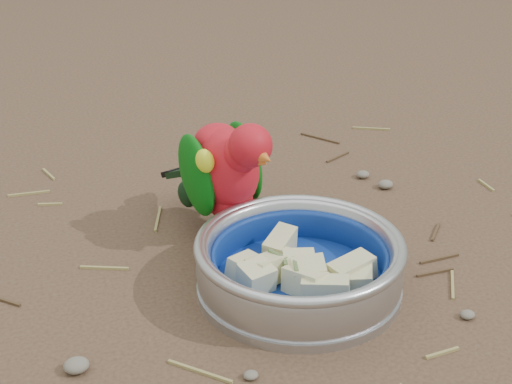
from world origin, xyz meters
name	(u,v)px	position (x,y,z in m)	size (l,w,h in m)	color
ground	(295,290)	(0.00, 0.00, 0.00)	(60.00, 60.00, 0.00)	#50392A
food_bowl	(299,284)	(0.00, 0.00, 0.01)	(0.22, 0.22, 0.02)	#B2B2BA
bowl_wall	(300,260)	(0.00, 0.00, 0.04)	(0.22, 0.22, 0.04)	#B2B2BA
fruit_wedges	(299,266)	(0.00, 0.00, 0.03)	(0.13, 0.13, 0.03)	beige
lory_parrot	(227,179)	(-0.04, 0.13, 0.08)	(0.09, 0.19, 0.15)	red
ground_debris	(255,258)	(-0.02, 0.07, 0.00)	(0.90, 0.80, 0.01)	#97874E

